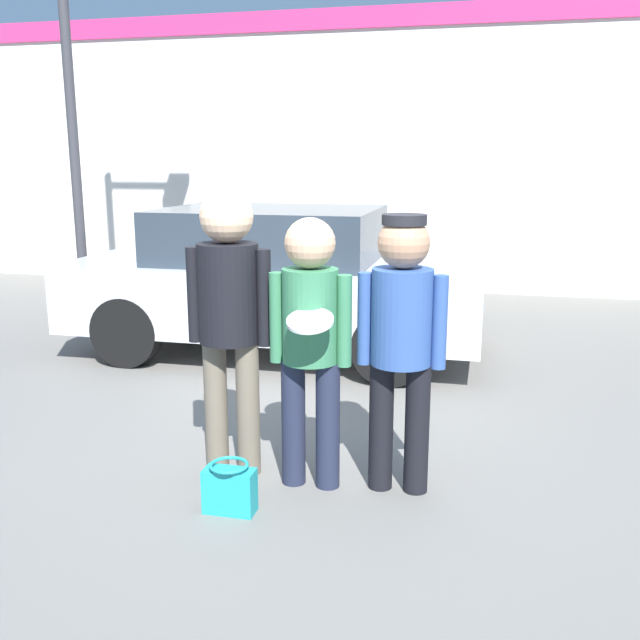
{
  "coord_description": "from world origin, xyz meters",
  "views": [
    {
      "loc": [
        1.21,
        -4.45,
        2.02
      ],
      "look_at": [
        0.19,
        -0.15,
        1.01
      ],
      "focal_mm": 40.0,
      "sensor_mm": 36.0,
      "label": 1
    }
  ],
  "objects_px": {
    "person_middle_with_frisbee": "(310,331)",
    "parked_car_near": "(277,280)",
    "person_right": "(402,328)",
    "person_left": "(229,305)",
    "street_lamp": "(86,28)",
    "handbag": "(230,489)"
  },
  "relations": [
    {
      "from": "person_middle_with_frisbee",
      "to": "parked_car_near",
      "type": "relative_size",
      "value": 0.4
    },
    {
      "from": "person_right",
      "to": "person_left",
      "type": "bearing_deg",
      "value": 179.31
    },
    {
      "from": "street_lamp",
      "to": "handbag",
      "type": "relative_size",
      "value": 18.41
    },
    {
      "from": "person_left",
      "to": "handbag",
      "type": "height_order",
      "value": "person_left"
    },
    {
      "from": "person_middle_with_frisbee",
      "to": "person_left",
      "type": "bearing_deg",
      "value": 171.91
    },
    {
      "from": "parked_car_near",
      "to": "person_left",
      "type": "bearing_deg",
      "value": -78.89
    },
    {
      "from": "parked_car_near",
      "to": "handbag",
      "type": "distance_m",
      "value": 3.6
    },
    {
      "from": "person_middle_with_frisbee",
      "to": "handbag",
      "type": "height_order",
      "value": "person_middle_with_frisbee"
    },
    {
      "from": "person_middle_with_frisbee",
      "to": "handbag",
      "type": "distance_m",
      "value": 1.04
    },
    {
      "from": "person_left",
      "to": "person_middle_with_frisbee",
      "type": "bearing_deg",
      "value": -8.09
    },
    {
      "from": "person_middle_with_frisbee",
      "to": "street_lamp",
      "type": "bearing_deg",
      "value": 133.64
    },
    {
      "from": "street_lamp",
      "to": "handbag",
      "type": "xyz_separation_m",
      "value": [
        3.2,
        -4.2,
        -3.31
      ]
    },
    {
      "from": "person_middle_with_frisbee",
      "to": "parked_car_near",
      "type": "xyz_separation_m",
      "value": [
        -1.12,
        3.01,
        -0.23
      ]
    },
    {
      "from": "parked_car_near",
      "to": "handbag",
      "type": "xyz_separation_m",
      "value": [
        0.75,
        -3.47,
        -0.63
      ]
    },
    {
      "from": "person_middle_with_frisbee",
      "to": "parked_car_near",
      "type": "distance_m",
      "value": 3.22
    },
    {
      "from": "person_left",
      "to": "person_middle_with_frisbee",
      "type": "relative_size",
      "value": 1.09
    },
    {
      "from": "street_lamp",
      "to": "handbag",
      "type": "height_order",
      "value": "street_lamp"
    },
    {
      "from": "person_right",
      "to": "parked_car_near",
      "type": "distance_m",
      "value": 3.39
    },
    {
      "from": "person_right",
      "to": "street_lamp",
      "type": "bearing_deg",
      "value": 138.19
    },
    {
      "from": "person_middle_with_frisbee",
      "to": "person_right",
      "type": "bearing_deg",
      "value": 6.76
    },
    {
      "from": "street_lamp",
      "to": "handbag",
      "type": "bearing_deg",
      "value": -52.72
    },
    {
      "from": "person_right",
      "to": "handbag",
      "type": "distance_m",
      "value": 1.37
    }
  ]
}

